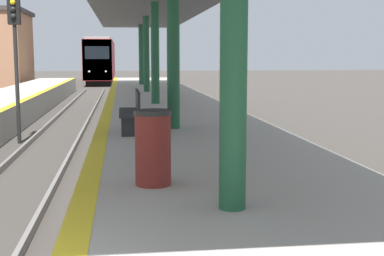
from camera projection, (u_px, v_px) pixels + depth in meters
The scene contains 5 objects.
train at pixel (101, 61), 55.40m from camera, with size 2.63×17.64×4.46m.
signal_mid at pixel (15, 40), 16.13m from camera, with size 0.36×0.31×4.52m.
station_canopy at pixel (155, 1), 18.56m from camera, with size 4.63×33.47×3.75m.
trash_bin at pixel (153, 147), 6.89m from camera, with size 0.49×0.49×0.98m.
bench at pixel (132, 110), 11.71m from camera, with size 0.44×1.55×0.92m.
Camera 1 is at (2.11, -2.97, 2.67)m, focal length 50.00 mm.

